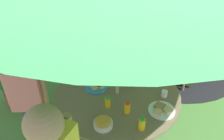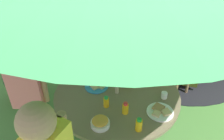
# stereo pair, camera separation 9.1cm
# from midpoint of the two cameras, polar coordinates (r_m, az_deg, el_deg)

# --- Properties ---
(ground_plane) EXTENTS (10.00, 10.00, 0.02)m
(ground_plane) POSITION_cam_midpoint_polar(r_m,az_deg,el_deg) (2.85, 0.15, -16.62)
(ground_plane) COLOR #477A38
(garden_table) EXTENTS (1.23, 1.23, 0.71)m
(garden_table) POSITION_cam_midpoint_polar(r_m,az_deg,el_deg) (2.42, 0.17, -7.92)
(garden_table) COLOR brown
(garden_table) RESTS_ON ground_plane
(wooden_chair) EXTENTS (0.63, 0.61, 1.01)m
(wooden_chair) POSITION_cam_midpoint_polar(r_m,az_deg,el_deg) (3.27, 13.29, 3.28)
(wooden_chair) COLOR brown
(wooden_chair) RESTS_ON ground_plane
(dome_tent) EXTENTS (2.45, 2.45, 1.66)m
(dome_tent) POSITION_cam_midpoint_polar(r_m,az_deg,el_deg) (3.89, 15.39, 12.53)
(dome_tent) COLOR #B2C63F
(dome_tent) RESTS_ON ground_plane
(potted_plant) EXTENTS (0.38, 0.38, 0.54)m
(potted_plant) POSITION_cam_midpoint_polar(r_m,az_deg,el_deg) (3.39, -23.04, -3.48)
(potted_plant) COLOR brown
(potted_plant) RESTS_ON ground_plane
(child_in_grey_shirt) EXTENTS (0.36, 0.41, 1.38)m
(child_in_grey_shirt) POSITION_cam_midpoint_polar(r_m,az_deg,el_deg) (2.97, -7.71, 7.72)
(child_in_grey_shirt) COLOR #3F3F47
(child_in_grey_shirt) RESTS_ON ground_plane
(child_in_pink_shirt) EXTENTS (0.41, 0.22, 1.21)m
(child_in_pink_shirt) POSITION_cam_midpoint_polar(r_m,az_deg,el_deg) (2.45, -21.26, -4.30)
(child_in_pink_shirt) COLOR #3F3F47
(child_in_pink_shirt) RESTS_ON ground_plane
(snack_bowl) EXTENTS (0.16, 0.16, 0.08)m
(snack_bowl) POSITION_cam_midpoint_polar(r_m,az_deg,el_deg) (2.00, -3.49, -12.68)
(snack_bowl) COLOR white
(snack_bowl) RESTS_ON garden_table
(plate_center_front) EXTENTS (0.24, 0.24, 0.03)m
(plate_center_front) POSITION_cam_midpoint_polar(r_m,az_deg,el_deg) (2.58, 4.62, -0.79)
(plate_center_front) COLOR yellow
(plate_center_front) RESTS_ON garden_table
(plate_far_right) EXTENTS (0.24, 0.24, 0.03)m
(plate_far_right) POSITION_cam_midpoint_polar(r_m,az_deg,el_deg) (2.18, 10.75, -9.44)
(plate_far_right) COLOR white
(plate_far_right) RESTS_ON garden_table
(plate_mid_left) EXTENTS (0.24, 0.24, 0.03)m
(plate_mid_left) POSITION_cam_midpoint_polar(r_m,az_deg,el_deg) (2.40, -4.81, -3.93)
(plate_mid_left) COLOR #338CD8
(plate_mid_left) RESTS_ON garden_table
(juice_bottle_near_left) EXTENTS (0.06, 0.06, 0.12)m
(juice_bottle_near_left) POSITION_cam_midpoint_polar(r_m,az_deg,el_deg) (1.97, 5.93, -12.85)
(juice_bottle_near_left) COLOR yellow
(juice_bottle_near_left) RESTS_ON garden_table
(juice_bottle_near_right) EXTENTS (0.04, 0.04, 0.10)m
(juice_bottle_near_right) POSITION_cam_midpoint_polar(r_m,az_deg,el_deg) (2.61, -0.72, 0.80)
(juice_bottle_near_right) COLOR yellow
(juice_bottle_near_right) RESTS_ON garden_table
(juice_bottle_far_left) EXTENTS (0.06, 0.06, 0.12)m
(juice_bottle_far_left) POSITION_cam_midpoint_polar(r_m,az_deg,el_deg) (2.10, 2.46, -9.14)
(juice_bottle_far_left) COLOR yellow
(juice_bottle_far_left) RESTS_ON garden_table
(juice_bottle_center_back) EXTENTS (0.06, 0.06, 0.11)m
(juice_bottle_center_back) POSITION_cam_midpoint_polar(r_m,az_deg,el_deg) (2.40, 2.87, -2.78)
(juice_bottle_center_back) COLOR yellow
(juice_bottle_center_back) RESTS_ON garden_table
(juice_bottle_mid_right) EXTENTS (0.06, 0.06, 0.13)m
(juice_bottle_mid_right) POSITION_cam_midpoint_polar(r_m,az_deg,el_deg) (2.48, 10.19, -1.63)
(juice_bottle_mid_right) COLOR yellow
(juice_bottle_mid_right) RESTS_ON garden_table
(juice_bottle_front_edge) EXTENTS (0.05, 0.05, 0.12)m
(juice_bottle_front_edge) POSITION_cam_midpoint_polar(r_m,az_deg,el_deg) (2.38, 0.21, -2.85)
(juice_bottle_front_edge) COLOR yellow
(juice_bottle_front_edge) RESTS_ON garden_table
(juice_bottle_back_edge) EXTENTS (0.05, 0.05, 0.11)m
(juice_bottle_back_edge) POSITION_cam_midpoint_polar(r_m,az_deg,el_deg) (2.15, -2.27, -7.80)
(juice_bottle_back_edge) COLOR yellow
(juice_bottle_back_edge) RESTS_ON garden_table
(cup_near) EXTENTS (0.06, 0.06, 0.06)m
(cup_near) POSITION_cam_midpoint_polar(r_m,az_deg,el_deg) (2.32, 11.48, -5.64)
(cup_near) COLOR white
(cup_near) RESTS_ON garden_table
(cup_far) EXTENTS (0.06, 0.06, 0.07)m
(cup_far) POSITION_cam_midpoint_polar(r_m,az_deg,el_deg) (2.60, -5.66, 0.02)
(cup_far) COLOR #E04C47
(cup_far) RESTS_ON garden_table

